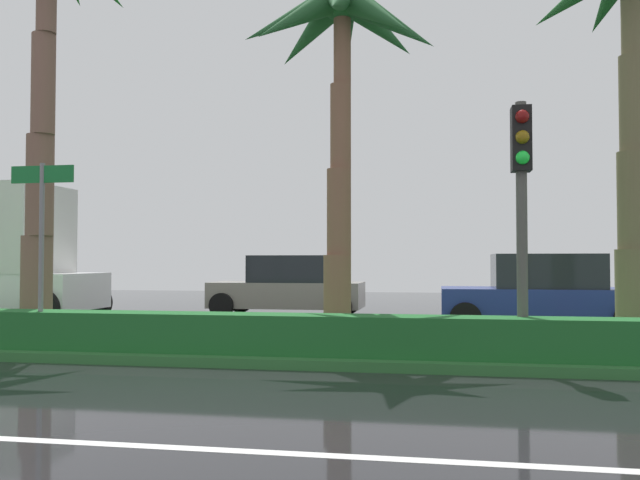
% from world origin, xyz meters
% --- Properties ---
extents(ground_plane, '(90.00, 42.00, 0.10)m').
position_xyz_m(ground_plane, '(0.00, 9.00, -0.05)').
color(ground_plane, black).
extents(median_strip, '(85.50, 4.00, 0.15)m').
position_xyz_m(median_strip, '(0.00, 8.00, 0.07)').
color(median_strip, '#2D6B33').
rests_on(median_strip, ground_plane).
extents(median_hedge, '(76.50, 0.70, 0.60)m').
position_xyz_m(median_hedge, '(0.00, 6.60, 0.45)').
color(median_hedge, '#1E6028').
rests_on(median_hedge, median_strip).
extents(palm_tree_centre_left, '(3.55, 3.66, 8.08)m').
position_xyz_m(palm_tree_centre_left, '(-2.33, 7.86, 6.34)').
color(palm_tree_centre_left, brown).
rests_on(palm_tree_centre_left, median_strip).
extents(palm_tree_centre, '(3.67, 3.75, 6.62)m').
position_xyz_m(palm_tree_centre, '(3.17, 8.33, 5.44)').
color(palm_tree_centre, brown).
rests_on(palm_tree_centre, median_strip).
extents(palm_tree_centre_right, '(3.49, 3.48, 6.96)m').
position_xyz_m(palm_tree_centre_right, '(8.07, 8.33, 5.50)').
color(palm_tree_centre_right, brown).
rests_on(palm_tree_centre_right, median_strip).
extents(traffic_signal_median_right, '(0.28, 0.43, 3.76)m').
position_xyz_m(traffic_signal_median_right, '(6.08, 6.79, 2.74)').
color(traffic_signal_median_right, '#4C4C47').
rests_on(traffic_signal_median_right, median_strip).
extents(street_name_sign, '(1.10, 0.08, 3.00)m').
position_xyz_m(street_name_sign, '(-1.45, 6.47, 2.08)').
color(street_name_sign, slate).
rests_on(street_name_sign, median_strip).
extents(car_in_traffic_leading, '(4.30, 2.02, 1.72)m').
position_xyz_m(car_in_traffic_leading, '(0.66, 15.23, 0.83)').
color(car_in_traffic_leading, gray).
rests_on(car_in_traffic_leading, ground_plane).
extents(car_in_traffic_second, '(4.30, 2.02, 1.72)m').
position_xyz_m(car_in_traffic_second, '(7.13, 12.14, 0.83)').
color(car_in_traffic_second, navy).
rests_on(car_in_traffic_second, ground_plane).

